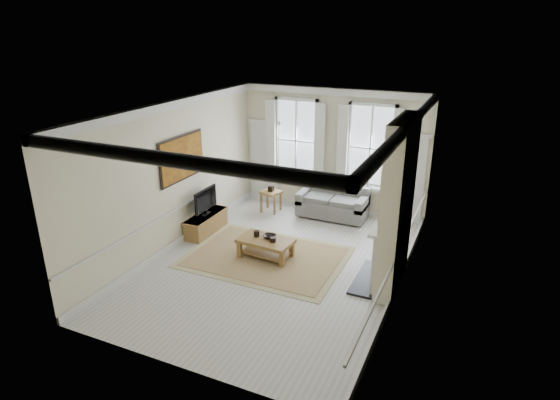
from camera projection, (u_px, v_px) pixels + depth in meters
The scene contains 23 objects.
floor at pixel (278, 264), 10.26m from camera, with size 7.20×7.20×0.00m, color #B7B5AD.
ceiling at pixel (277, 109), 9.05m from camera, with size 7.20×7.20×0.00m, color white.
back_wall at pixel (332, 151), 12.72m from camera, with size 5.20×5.20×0.00m, color beige.
left_wall at pixel (174, 176), 10.66m from camera, with size 7.20×7.20×0.00m, color beige.
right_wall at pixel (405, 211), 8.65m from camera, with size 7.20×7.20×0.00m, color beige.
window_left at pixel (296, 141), 13.01m from camera, with size 1.26×0.20×2.20m, color #B2BCC6, non-canonical shape.
window_right at pixel (370, 148), 12.21m from camera, with size 1.26×0.20×2.20m, color #B2BCC6, non-canonical shape.
door_left at pixel (264, 162), 13.67m from camera, with size 0.90×0.08×2.30m, color silver.
door_right at pixel (407, 180), 12.09m from camera, with size 0.90×0.08×2.30m, color silver.
painting at pixel (182, 158), 10.77m from camera, with size 0.05×1.66×1.06m, color #AD771D.
chimney_breast at pixel (398, 206), 8.89m from camera, with size 0.35×1.70×3.38m, color beige.
hearth at pixel (370, 278), 9.65m from camera, with size 0.55×1.50×0.05m, color black.
fireplace at pixel (382, 249), 9.32m from camera, with size 0.21×1.45×1.33m.
mirror at pixel (388, 187), 8.85m from camera, with size 0.06×1.26×1.06m, color gold.
sofa at pixel (333, 204), 12.69m from camera, with size 1.84×0.90×0.86m.
side_table at pixel (271, 195), 13.01m from camera, with size 0.60×0.60×0.60m.
rug at pixel (266, 257), 10.57m from camera, with size 3.50×2.60×0.02m, color #A48555.
coffee_table at pixel (266, 242), 10.44m from camera, with size 1.25×0.79×0.45m.
ceramic_pot_a at pixel (257, 234), 10.53m from camera, with size 0.13×0.13×0.13m, color black.
ceramic_pot_b at pixel (273, 240), 10.27m from camera, with size 0.14×0.14×0.10m, color black.
bowl at pixel (270, 236), 10.46m from camera, with size 0.28×0.28×0.07m, color black.
tv_stand at pixel (206, 223), 11.75m from camera, with size 0.44×1.36×0.49m, color brown.
tv at pixel (206, 200), 11.52m from camera, with size 0.08×0.90×0.68m.
Camera 1 is at (3.79, -8.26, 4.95)m, focal length 30.00 mm.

